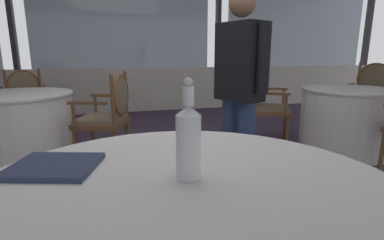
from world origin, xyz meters
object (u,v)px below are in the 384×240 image
Objects in this scene: dining_chair_0_0 at (263,100)px; water_bottle at (188,139)px; dining_chair_1_0 at (24,98)px; dining_chair_1_2 at (109,112)px; dining_chair_0_2 at (371,93)px; menu_book at (54,166)px; diner_person_0 at (239,84)px.

water_bottle is at bearing -94.62° from dining_chair_0_0.
dining_chair_1_2 is (1.09, -1.29, 0.01)m from dining_chair_1_0.
dining_chair_0_2 is 1.07× the size of dining_chair_1_2.
dining_chair_0_0 is at bearing -152.38° from dining_chair_1_2.
dining_chair_1_0 is 1.69m from dining_chair_1_2.
dining_chair_1_0 is 0.97× the size of dining_chair_1_2.
dining_chair_1_2 is at bearing 101.54° from menu_book.
dining_chair_1_2 is (-0.27, 2.11, -0.30)m from water_bottle.
dining_chair_1_0 is at bearing -29.92° from dining_chair_1_2.
water_bottle reaches higher than dining_chair_1_0.
water_bottle is at bearing 5.43° from dining_chair_0_2.
water_bottle is at bearing 117.26° from dining_chair_1_2.
dining_chair_0_0 is at bearing -149.17° from diner_person_0.
dining_chair_0_2 reaches higher than dining_chair_1_0.
water_bottle is 3.68m from dining_chair_1_0.
dining_chair_0_2 is (3.68, 2.20, -0.15)m from menu_book.
dining_chair_0_0 is 3.11m from dining_chair_1_0.
water_bottle is at bearing 11.74° from dining_chair_1_0.
dining_chair_0_0 is 1.05× the size of dining_chair_1_0.
menu_book is at bearing 19.04° from diner_person_0.
dining_chair_0_0 is at bearing -29.94° from dining_chair_0_2.
menu_book is at bearing -103.74° from dining_chair_0_0.
dining_chair_1_0 is (-0.93, 3.21, -0.19)m from menu_book.
dining_chair_1_2 is 1.38m from diner_person_0.
dining_chair_0_2 is (1.67, 0.03, 0.03)m from dining_chair_0_0.
dining_chair_0_0 reaches higher than dining_chair_1_0.
diner_person_0 reaches higher than dining_chair_0_0.
dining_chair_1_0 is (-1.36, 3.40, -0.31)m from water_bottle.
water_bottle is 2.85m from dining_chair_0_0.
dining_chair_0_2 is 1.10× the size of dining_chair_1_0.
water_bottle is 0.49m from menu_book.
dining_chair_1_0 is at bearing -170.55° from dining_chair_0_0.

